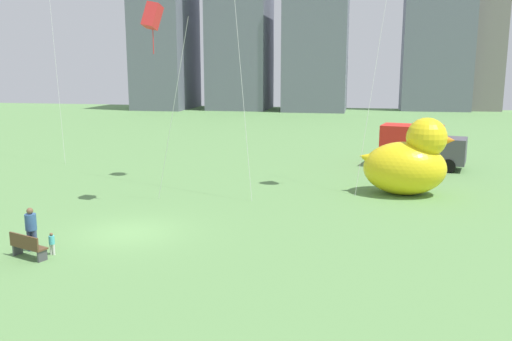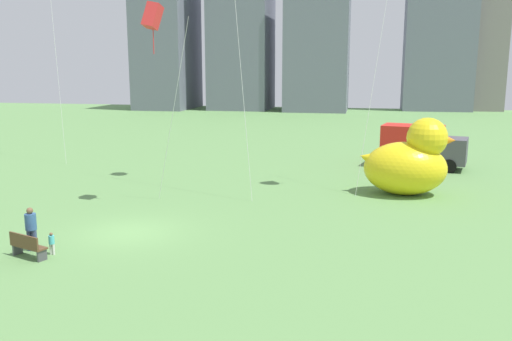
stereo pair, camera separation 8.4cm
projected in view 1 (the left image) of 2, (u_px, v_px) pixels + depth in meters
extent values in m
plane|color=#5E8E4E|center=(129.00, 233.00, 22.09)|extent=(140.00, 140.00, 0.00)
cube|color=brown|center=(29.00, 246.00, 19.13)|extent=(1.58, 0.93, 0.06)
cube|color=brown|center=(24.00, 241.00, 18.92)|extent=(1.45, 0.57, 0.45)
cube|color=#47474C|center=(18.00, 249.00, 19.52)|extent=(0.20, 0.38, 0.39)
cube|color=#47474C|center=(42.00, 256.00, 18.83)|extent=(0.20, 0.38, 0.39)
cylinder|color=#38476B|center=(30.00, 240.00, 19.86)|extent=(0.19, 0.19, 0.81)
cylinder|color=#38476B|center=(35.00, 241.00, 19.82)|extent=(0.19, 0.19, 0.81)
cylinder|color=#33598C|center=(31.00, 222.00, 19.71)|extent=(0.40, 0.40, 0.61)
sphere|color=brown|center=(30.00, 211.00, 19.63)|extent=(0.24, 0.24, 0.24)
cylinder|color=silver|center=(51.00, 249.00, 19.47)|extent=(0.09, 0.09, 0.41)
cylinder|color=silver|center=(54.00, 249.00, 19.45)|extent=(0.09, 0.09, 0.41)
cylinder|color=#4CBFC6|center=(52.00, 240.00, 19.40)|extent=(0.20, 0.20, 0.31)
sphere|color=brown|center=(51.00, 234.00, 19.36)|extent=(0.12, 0.12, 0.12)
ellipsoid|color=yellow|center=(404.00, 168.00, 28.51)|extent=(4.31, 3.19, 2.81)
sphere|color=yellow|center=(427.00, 138.00, 28.00)|extent=(2.10, 2.10, 2.10)
cone|color=orange|center=(445.00, 140.00, 27.84)|extent=(0.95, 0.95, 0.95)
cone|color=yellow|center=(369.00, 158.00, 28.78)|extent=(1.29, 1.13, 1.35)
cube|color=red|center=(411.00, 143.00, 36.13)|extent=(4.31, 3.10, 2.40)
cube|color=#4C4C56|center=(454.00, 151.00, 35.12)|extent=(1.99, 2.58, 1.68)
cylinder|color=black|center=(450.00, 163.00, 35.36)|extent=(1.41, 2.54, 0.90)
cylinder|color=black|center=(399.00, 160.00, 36.67)|extent=(1.41, 2.54, 0.90)
cube|color=slate|center=(166.00, 50.00, 85.75)|extent=(7.96, 11.84, 18.57)
cube|color=slate|center=(240.00, 30.00, 83.82)|extent=(9.14, 9.54, 24.66)
cube|color=slate|center=(316.00, 45.00, 80.88)|extent=(9.33, 9.06, 19.69)
cube|color=slate|center=(438.00, 27.00, 81.10)|extent=(10.15, 6.11, 25.07)
cube|color=gray|center=(479.00, 3.00, 81.66)|extent=(7.62, 7.16, 32.42)
cylinder|color=silver|center=(51.00, 15.00, 37.01)|extent=(2.08, 2.44, 20.33)
cylinder|color=silver|center=(173.00, 113.00, 26.20)|extent=(2.15, 0.92, 8.98)
cube|color=red|center=(152.00, 16.00, 24.41)|extent=(0.87, 0.93, 1.32)
cylinder|color=red|center=(153.00, 36.00, 24.58)|extent=(0.04, 0.04, 1.60)
cylinder|color=silver|center=(378.00, 52.00, 28.28)|extent=(1.85, 2.96, 14.92)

